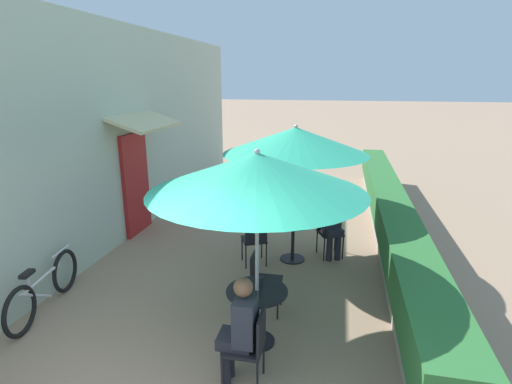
{
  "coord_description": "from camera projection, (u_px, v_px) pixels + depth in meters",
  "views": [
    {
      "loc": [
        1.73,
        -2.07,
        3.16
      ],
      "look_at": [
        0.15,
        5.35,
        1.0
      ],
      "focal_mm": 28.0,
      "sensor_mm": 36.0,
      "label": 1
    }
  ],
  "objects": [
    {
      "name": "seated_patron_near_left",
      "position": [
        240.0,
        327.0,
        4.12
      ],
      "size": [
        0.4,
        0.34,
        1.25
      ],
      "rotation": [
        0.0,
        0.0,
        7.87
      ],
      "color": "#23232D",
      "rests_on": "ground_plane"
    },
    {
      "name": "patio_table_mid",
      "position": [
        293.0,
        233.0,
        7.1
      ],
      "size": [
        0.75,
        0.75,
        0.72
      ],
      "color": "black",
      "rests_on": "ground_plane"
    },
    {
      "name": "patio_table_near",
      "position": [
        257.0,
        305.0,
        4.84
      ],
      "size": [
        0.75,
        0.75,
        0.72
      ],
      "color": "black",
      "rests_on": "ground_plane"
    },
    {
      "name": "coffee_cup_mid",
      "position": [
        298.0,
        222.0,
        6.94
      ],
      "size": [
        0.07,
        0.07,
        0.09
      ],
      "color": "#232328",
      "rests_on": "patio_table_mid"
    },
    {
      "name": "coffee_cup_near",
      "position": [
        260.0,
        281.0,
        4.92
      ],
      "size": [
        0.07,
        0.07,
        0.09
      ],
      "color": "#232328",
      "rests_on": "patio_table_near"
    },
    {
      "name": "cafe_chair_near_right",
      "position": [
        261.0,
        277.0,
        5.52
      ],
      "size": [
        0.4,
        0.4,
        0.87
      ],
      "rotation": [
        0.0,
        0.0,
        11.01
      ],
      "color": "black",
      "rests_on": "ground_plane"
    },
    {
      "name": "cafe_chair_mid_right",
      "position": [
        329.0,
        228.0,
        7.32
      ],
      "size": [
        0.53,
        0.53,
        0.87
      ],
      "rotation": [
        0.0,
        0.0,
        9.85
      ],
      "color": "black",
      "rests_on": "ground_plane"
    },
    {
      "name": "seated_patron_mid_right",
      "position": [
        332.0,
        221.0,
        7.17
      ],
      "size": [
        0.46,
        0.5,
        1.25
      ],
      "rotation": [
        0.0,
        0.0,
        9.85
      ],
      "color": "#23232D",
      "rests_on": "ground_plane"
    },
    {
      "name": "cafe_chair_near_left",
      "position": [
        251.0,
        342.0,
        4.15
      ],
      "size": [
        0.4,
        0.4,
        0.87
      ],
      "rotation": [
        0.0,
        0.0,
        7.87
      ],
      "color": "black",
      "rests_on": "ground_plane"
    },
    {
      "name": "patio_umbrella_near",
      "position": [
        257.0,
        173.0,
        4.39
      ],
      "size": [
        2.45,
        2.45,
        2.43
      ],
      "color": "#B7B7BC",
      "rests_on": "ground_plane"
    },
    {
      "name": "planter_hedge",
      "position": [
        389.0,
        217.0,
        7.87
      ],
      "size": [
        0.6,
        10.71,
        1.01
      ],
      "color": "gray",
      "rests_on": "ground_plane"
    },
    {
      "name": "patio_umbrella_mid",
      "position": [
        295.0,
        141.0,
        6.65
      ],
      "size": [
        2.45,
        2.45,
        2.43
      ],
      "color": "#B7B7BC",
      "rests_on": "ground_plane"
    },
    {
      "name": "cafe_facade_wall",
      "position": [
        136.0,
        131.0,
        8.47
      ],
      "size": [
        0.98,
        11.71,
        4.2
      ],
      "color": "#B2C1AD",
      "rests_on": "ground_plane"
    },
    {
      "name": "bicycle_leaning",
      "position": [
        44.0,
        288.0,
        5.56
      ],
      "size": [
        0.33,
        1.76,
        0.75
      ],
      "rotation": [
        0.0,
        0.0,
        0.15
      ],
      "color": "black",
      "rests_on": "ground_plane"
    },
    {
      "name": "cafe_chair_mid_left",
      "position": [
        255.0,
        238.0,
        6.88
      ],
      "size": [
        0.53,
        0.53,
        0.87
      ],
      "rotation": [
        0.0,
        0.0,
        6.71
      ],
      "color": "black",
      "rests_on": "ground_plane"
    }
  ]
}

